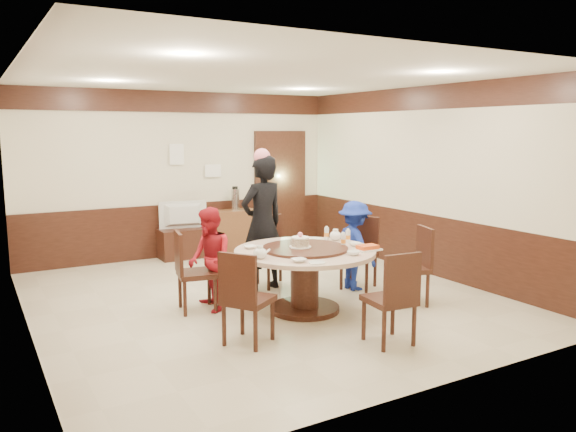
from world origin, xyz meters
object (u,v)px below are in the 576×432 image
person_blue (355,245)px  thermos (235,199)px  shrimp_platter (368,248)px  side_cabinet (234,231)px  person_standing (262,223)px  birthday_cake (300,242)px  banquet_table (305,267)px  person_red (210,259)px  television (184,215)px  tv_stand (185,243)px

person_blue → thermos: 3.07m
shrimp_platter → thermos: bearing=88.9°
shrimp_platter → side_cabinet: (0.04, 3.89, -0.40)m
person_blue → side_cabinet: 3.06m
person_standing → birthday_cake: person_standing is taller
person_standing → shrimp_platter: (0.62, -1.49, -0.13)m
banquet_table → birthday_cake: 0.31m
side_cabinet → person_red: bearing=-119.3°
person_blue → television: size_ratio=1.50×
tv_stand → thermos: 1.19m
banquet_table → thermos: (0.70, 3.49, 0.41)m
person_blue → side_cabinet: bearing=7.0°
person_standing → person_blue: person_standing is taller
banquet_table → birthday_cake: (-0.05, 0.02, 0.31)m
television → thermos: bearing=-169.9°
thermos → banquet_table: bearing=-101.3°
person_red → shrimp_platter: person_red is taller
person_red → tv_stand: bearing=171.4°
side_cabinet → shrimp_platter: bearing=-90.6°
person_standing → birthday_cake: (-0.05, -1.06, -0.07)m
tv_stand → thermos: size_ratio=2.24×
shrimp_platter → thermos: 3.90m
person_standing → side_cabinet: bearing=-115.1°
person_blue → tv_stand: (-1.35, 2.99, -0.36)m
side_cabinet → thermos: thermos is taller
person_red → birthday_cake: 1.10m
side_cabinet → thermos: size_ratio=2.11×
person_blue → television: 3.29m
person_standing → person_blue: size_ratio=1.51×
person_red → banquet_table: bearing=63.7°
birthday_cake → television: television is taller
person_standing → shrimp_platter: size_ratio=6.08×
television → shrimp_platter: bearing=111.4°
thermos → shrimp_platter: bearing=-91.1°
person_blue → side_cabinet: (-0.42, 3.02, -0.23)m
shrimp_platter → television: television is taller
birthday_cake → television: bearing=93.7°
person_standing → tv_stand: 2.48m
shrimp_platter → tv_stand: 4.00m
banquet_table → television: 3.48m
shrimp_platter → person_standing: bearing=112.7°
shrimp_platter → side_cabinet: 3.92m
tv_stand → side_cabinet: bearing=1.8°
tv_stand → television: bearing=0.0°
birthday_cake → thermos: thermos is taller
tv_stand → thermos: bearing=1.8°
person_red → television: 2.96m
side_cabinet → thermos: bearing=0.0°
person_red → television: bearing=171.4°
birthday_cake → tv_stand: 3.50m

